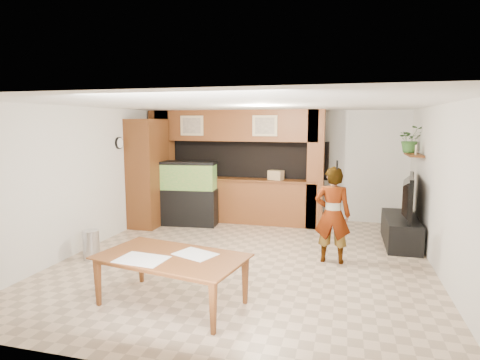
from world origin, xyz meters
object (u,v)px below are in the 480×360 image
(pantry_cabinet, at_px, (148,173))
(dining_table, at_px, (170,281))
(television, at_px, (403,196))
(aquarium, at_px, (188,194))
(person, at_px, (332,215))

(pantry_cabinet, distance_m, dining_table, 4.34)
(pantry_cabinet, bearing_deg, television, -0.81)
(aquarium, bearing_deg, television, -9.87)
(television, height_order, person, person)
(dining_table, bearing_deg, television, 58.78)
(person, bearing_deg, aquarium, -25.62)
(television, relative_size, dining_table, 0.76)
(aquarium, height_order, dining_table, aquarium)
(aquarium, xyz_separation_m, dining_table, (1.35, -3.90, -0.39))
(pantry_cabinet, bearing_deg, dining_table, -59.02)
(pantry_cabinet, xyz_separation_m, person, (4.10, -1.45, -0.39))
(pantry_cabinet, xyz_separation_m, television, (5.35, -0.08, -0.26))
(person, bearing_deg, television, -130.33)
(aquarium, relative_size, dining_table, 0.79)
(television, bearing_deg, aquarium, 93.93)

